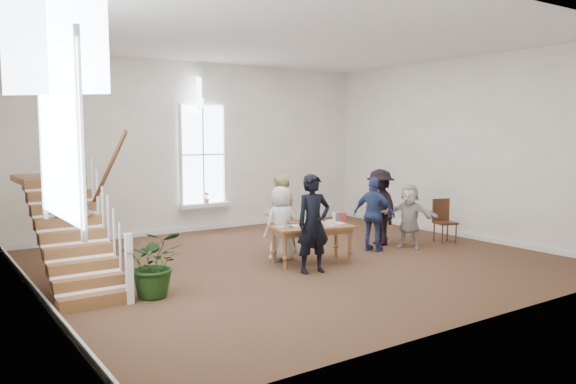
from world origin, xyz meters
TOP-DOWN VIEW (x-y plane):
  - ground at (0.00, 0.00)m, footprint 10.00×10.00m
  - room_shell at (-0.00, 4.39)m, footprint 10.49×10.00m
  - staircase at (-4.34, 0.75)m, footprint 1.10×4.10m
  - library_table at (0.10, -0.32)m, footprint 1.75×1.12m
  - police_officer at (-0.35, -0.98)m, footprint 0.74×0.54m
  - elderly_woman at (-0.25, 0.27)m, footprint 0.76×0.50m
  - person_yellow at (0.05, 0.77)m, footprint 0.93×0.78m
  - woman_cluster_a at (1.94, -0.17)m, footprint 0.76×1.05m
  - woman_cluster_b at (2.54, 0.28)m, footprint 0.94×1.29m
  - woman_cluster_c at (2.84, -0.37)m, footprint 1.05×1.39m
  - floor_plant at (-3.40, -0.83)m, footprint 1.26×1.19m
  - side_chair at (4.03, -0.36)m, footprint 0.57×0.57m

SIDE VIEW (x-z plane):
  - ground at x=0.00m, z-range 0.00..0.00m
  - room_shell at x=0.00m, z-range -4.60..5.40m
  - floor_plant at x=-3.40m, z-range 0.00..1.10m
  - side_chair at x=4.03m, z-range 0.06..1.11m
  - library_table at x=0.10m, z-range 0.27..1.09m
  - woman_cluster_c at x=2.84m, z-range 0.00..1.47m
  - elderly_woman at x=-0.25m, z-range 0.00..1.54m
  - woman_cluster_a at x=1.94m, z-range 0.00..1.66m
  - person_yellow at x=0.05m, z-range 0.00..1.74m
  - woman_cluster_b at x=2.54m, z-range 0.00..1.79m
  - police_officer at x=-0.35m, z-range 0.00..1.87m
  - staircase at x=-4.34m, z-range 0.16..3.08m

